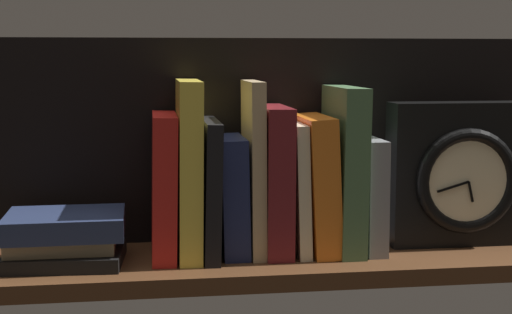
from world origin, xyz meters
TOP-DOWN VIEW (x-y plane):
  - ground_plane at (0.00, 0.00)cm, footprint 93.44×22.13cm
  - back_panel at (0.00, 10.46)cm, footprint 93.44×1.20cm
  - book_red_requiem at (-16.42, 1.63)cm, footprint 3.92×14.94cm
  - book_yellow_seinlanguage at (-12.76, 1.63)cm, footprint 3.62×15.60cm
  - book_black_skeptic at (-9.70, 1.63)cm, footprint 2.76×16.47cm
  - book_navy_bierce at (-6.36, 1.63)cm, footprint 4.20×12.24cm
  - book_tan_shortstories at (-3.11, 1.63)cm, footprint 2.22×12.84cm
  - book_maroon_dawkins at (0.17, 1.63)cm, footprint 4.04×14.23cm
  - book_cream_twain at (3.34, 1.63)cm, footprint 2.49×13.61cm
  - book_orange_pandolfini at (6.54, 1.63)cm, footprint 5.05×14.67cm
  - book_green_romantic at (10.70, 1.63)cm, footprint 4.03×15.46cm
  - book_gray_chess at (14.34, 1.63)cm, footprint 3.05×13.94cm
  - framed_clock at (29.48, 1.78)cm, footprint 22.32×7.04cm
  - book_stack_side at (-30.60, -0.88)cm, footprint 16.91×13.73cm

SIDE VIEW (x-z plane):
  - ground_plane at x=0.00cm, z-range -2.50..0.00cm
  - book_stack_side at x=-30.60cm, z-range 0.05..7.39cm
  - book_gray_chess at x=14.34cm, z-range -0.01..17.16cm
  - book_navy_bierce at x=-6.36cm, z-range -0.04..17.57cm
  - book_cream_twain at x=3.34cm, z-range -0.03..19.58cm
  - book_black_skeptic at x=-9.70cm, z-range -0.03..20.09cm
  - book_orange_pandolfini at x=6.54cm, z-range -0.09..20.56cm
  - book_red_requiem at x=-16.42cm, z-range -0.04..21.06cm
  - book_maroon_dawkins at x=0.17cm, z-range -0.01..22.00cm
  - framed_clock at x=29.48cm, z-range -0.12..22.20cm
  - book_green_romantic at x=10.70cm, z-range -0.02..24.86cm
  - book_tan_shortstories at x=-3.11cm, z-range -0.01..25.77cm
  - book_yellow_seinlanguage at x=-12.76cm, z-range -0.02..25.92cm
  - back_panel at x=0.00cm, z-range 0.00..32.20cm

